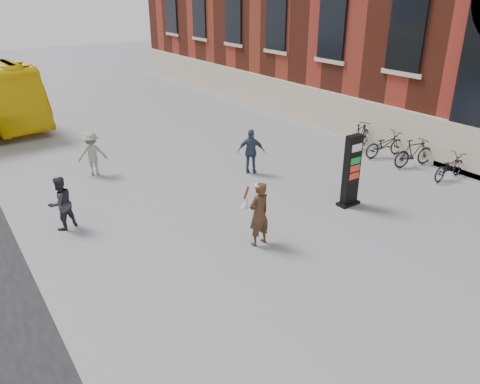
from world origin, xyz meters
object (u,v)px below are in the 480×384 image
bike_5 (414,153)px  bike_7 (360,135)px  info_pylon (351,171)px  bike_6 (385,144)px  pedestrian_a (61,203)px  pedestrian_c (251,152)px  pedestrian_b (92,154)px  woman (259,213)px  bike_4 (449,167)px

bike_5 → bike_7: 2.68m
info_pylon → bike_6: bearing=27.6°
pedestrian_a → bike_6: size_ratio=0.82×
pedestrian_c → bike_7: bearing=-142.6°
pedestrian_b → bike_7: bearing=177.9°
bike_5 → bike_6: (0.00, 1.37, -0.04)m
pedestrian_a → pedestrian_c: bearing=164.4°
pedestrian_a → bike_7: 12.33m
info_pylon → pedestrian_a: 8.49m
woman → bike_6: bearing=-167.0°
bike_4 → bike_7: (0.00, 4.18, 0.09)m
pedestrian_a → bike_4: (12.32, -3.76, -0.32)m
pedestrian_c → bike_5: size_ratio=0.92×
info_pylon → bike_4: info_pylon is taller
pedestrian_c → bike_7: pedestrian_c is taller
pedestrian_b → bike_7: size_ratio=0.88×
pedestrian_b → bike_4: bearing=159.5°
bike_6 → bike_7: bike_7 is taller
woman → pedestrian_c: size_ratio=1.07×
info_pylon → pedestrian_c: size_ratio=1.37×
woman → bike_5: 8.43m
pedestrian_c → bike_6: bearing=-155.9°
pedestrian_a → bike_4: 12.88m
pedestrian_a → pedestrian_b: size_ratio=0.98×
pedestrian_c → bike_7: (5.48, -0.15, -0.28)m
info_pylon → pedestrian_b: info_pylon is taller
pedestrian_c → bike_4: size_ratio=0.96×
pedestrian_a → bike_6: 12.36m
info_pylon → bike_5: info_pylon is taller
pedestrian_a → pedestrian_c: size_ratio=0.94×
pedestrian_a → pedestrian_c: 6.86m
pedestrian_b → bike_5: 11.85m
pedestrian_a → pedestrian_b: (2.04, 3.63, 0.02)m
pedestrian_a → bike_5: pedestrian_a is taller
bike_6 → bike_7: 1.31m
pedestrian_b → bike_4: 12.67m
pedestrian_b → pedestrian_c: 5.69m
pedestrian_a → bike_5: 12.53m
bike_5 → woman: bearing=111.3°
woman → pedestrian_c: 5.16m
info_pylon → pedestrian_a: size_ratio=1.46×
bike_4 → bike_6: size_ratio=0.91×
info_pylon → bike_5: size_ratio=1.27×
info_pylon → bike_4: size_ratio=1.32×
pedestrian_a → bike_4: pedestrian_a is taller
woman → info_pylon: bearing=-179.9°
bike_4 → bike_5: bearing=-2.6°
pedestrian_c → bike_4: pedestrian_c is taller
bike_4 → pedestrian_c: bearing=49.1°
info_pylon → pedestrian_c: 4.05m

